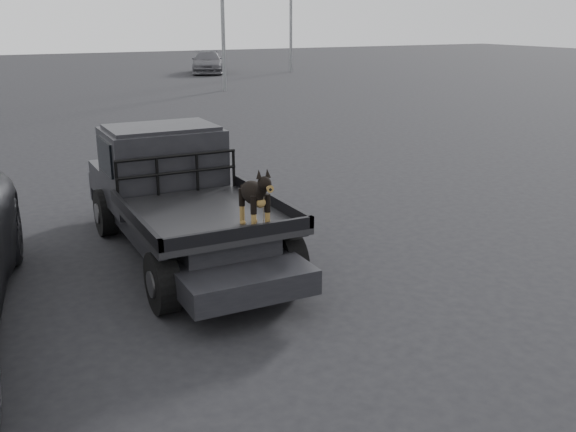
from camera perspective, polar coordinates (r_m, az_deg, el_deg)
ground at (r=7.43m, az=-5.85°, el=-9.95°), size 120.00×120.00×0.00m
flatbed_ute at (r=9.50m, az=-9.20°, el=-0.90°), size 2.00×5.40×0.92m
ute_cab at (r=10.16m, az=-11.11°, el=5.44°), size 1.72×1.30×0.88m
headache_rack at (r=9.49m, az=-9.78°, el=3.66°), size 1.80×0.08×0.55m
dog at (r=7.78m, az=-3.02°, el=1.61°), size 0.32×0.60×0.74m
distant_car_b at (r=41.42m, az=-7.17°, el=13.41°), size 3.33×4.96×1.33m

